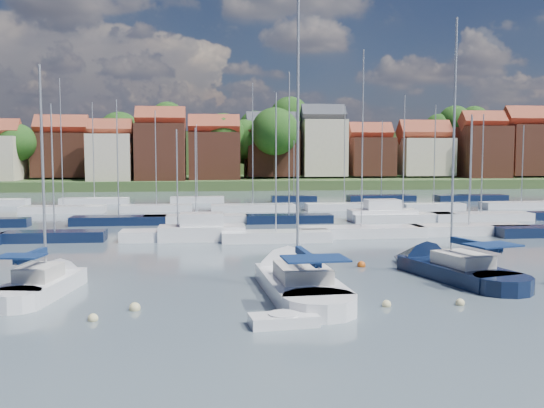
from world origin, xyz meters
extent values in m
plane|color=#485662|center=(0.00, 40.00, 0.00)|extent=(260.00, 260.00, 0.00)
cube|color=white|center=(-13.26, 1.82, 0.25)|extent=(3.39, 6.11, 1.20)
cone|color=white|center=(-12.63, 5.37, 0.25)|extent=(2.87, 3.19, 2.41)
cylinder|color=white|center=(-13.77, -1.03, 0.25)|extent=(2.80, 2.80, 1.20)
cube|color=beige|center=(-13.33, 1.42, 1.20)|extent=(2.08, 2.67, 0.70)
cylinder|color=#B2B2B7|center=(-13.19, 2.21, 6.20)|extent=(0.14, 0.14, 10.70)
cylinder|color=#B2B2B7|center=(-13.48, 0.63, 2.05)|extent=(0.67, 3.18, 0.10)
cube|color=#0F224B|center=(-13.48, 0.63, 2.20)|extent=(0.83, 3.06, 0.35)
cube|color=#0F224B|center=(-13.66, -0.39, 2.35)|extent=(2.27, 1.78, 0.08)
cube|color=white|center=(-0.28, 0.65, 0.25)|extent=(3.92, 8.43, 1.20)
cone|color=white|center=(-0.59, 5.79, 0.25)|extent=(3.67, 4.20, 3.43)
cylinder|color=white|center=(-0.03, -3.47, 0.25)|extent=(3.63, 3.63, 1.20)
cube|color=beige|center=(-0.24, 0.07, 1.20)|extent=(2.61, 3.57, 0.70)
cylinder|color=#B2B2B7|center=(-0.31, 1.22, 8.48)|extent=(0.14, 0.14, 15.26)
cylinder|color=#B2B2B7|center=(-0.17, -1.07, 2.05)|extent=(0.38, 4.57, 0.10)
cube|color=#0F224B|center=(-0.17, -1.07, 2.20)|extent=(0.56, 4.36, 0.35)
cube|color=#0F224B|center=(-0.08, -2.55, 2.35)|extent=(3.04, 2.23, 0.08)
cube|color=black|center=(9.16, 3.17, 0.25)|extent=(4.90, 7.87, 1.20)
cone|color=black|center=(7.93, 7.57, 0.25)|extent=(3.89, 4.25, 3.05)
cylinder|color=black|center=(10.14, -0.36, 0.25)|extent=(3.76, 3.76, 1.20)
cube|color=beige|center=(9.29, 2.68, 1.20)|extent=(2.87, 3.51, 0.70)
cylinder|color=#B2B2B7|center=(9.02, 3.66, 7.78)|extent=(0.14, 0.14, 13.86)
cylinder|color=#B2B2B7|center=(9.57, 1.70, 2.05)|extent=(1.19, 3.94, 0.10)
cube|color=#0F224B|center=(9.57, 1.70, 2.20)|extent=(1.33, 3.80, 0.35)
cube|color=#0F224B|center=(9.92, 0.43, 2.35)|extent=(2.99, 2.46, 0.08)
cube|color=white|center=(-1.87, -5.06, 0.20)|extent=(2.95, 1.61, 0.55)
cylinder|color=white|center=(-1.87, -5.06, 0.35)|extent=(1.31, 1.31, 0.35)
sphere|color=beige|center=(-9.88, -3.44, 0.00)|extent=(0.44, 0.44, 0.44)
sphere|color=beige|center=(-8.30, -1.85, 0.00)|extent=(0.52, 0.52, 0.52)
sphere|color=beige|center=(3.33, -2.50, 0.00)|extent=(0.42, 0.42, 0.42)
sphere|color=#D85914|center=(4.71, 7.27, 0.00)|extent=(0.52, 0.52, 0.52)
sphere|color=beige|center=(6.87, -2.62, 0.00)|extent=(0.43, 0.43, 0.43)
cube|color=black|center=(-17.11, 20.54, 0.35)|extent=(8.01, 2.24, 1.00)
cylinder|color=#B2B2B7|center=(-17.11, 20.54, 5.93)|extent=(0.12, 0.12, 10.16)
cube|color=white|center=(-7.27, 20.20, 0.35)|extent=(9.22, 2.58, 1.00)
cylinder|color=#B2B2B7|center=(-7.27, 20.20, 4.94)|extent=(0.12, 0.12, 8.18)
cube|color=white|center=(0.63, 18.61, 0.35)|extent=(8.78, 2.46, 1.00)
cylinder|color=#B2B2B7|center=(0.63, 18.61, 6.38)|extent=(0.12, 0.12, 11.06)
cube|color=white|center=(8.23, 20.67, 0.35)|extent=(10.79, 3.02, 1.00)
cylinder|color=#B2B2B7|center=(8.23, 20.67, 8.29)|extent=(0.12, 0.12, 14.87)
cube|color=white|center=(17.98, 21.03, 0.35)|extent=(10.13, 2.84, 1.00)
cylinder|color=#B2B2B7|center=(17.98, 21.03, 5.65)|extent=(0.12, 0.12, 9.59)
cube|color=white|center=(-5.31, 20.00, 0.50)|extent=(7.00, 2.60, 1.40)
cube|color=white|center=(-5.31, 20.00, 1.60)|extent=(3.50, 2.20, 1.30)
cube|color=black|center=(-13.55, 31.64, 0.35)|extent=(9.30, 2.60, 1.00)
cylinder|color=#B2B2B7|center=(-13.55, 31.64, 6.59)|extent=(0.12, 0.12, 11.48)
cube|color=white|center=(-5.94, 32.01, 0.35)|extent=(10.40, 2.91, 1.00)
cylinder|color=#B2B2B7|center=(-5.94, 32.01, 5.24)|extent=(0.12, 0.12, 8.77)
cube|color=black|center=(3.48, 31.28, 0.35)|extent=(8.80, 2.46, 1.00)
cylinder|color=#B2B2B7|center=(3.48, 31.28, 8.01)|extent=(0.12, 0.12, 14.33)
cube|color=white|center=(15.40, 31.16, 0.35)|extent=(10.73, 3.00, 1.00)
cylinder|color=#B2B2B7|center=(15.40, 31.16, 6.92)|extent=(0.12, 0.12, 12.14)
cube|color=white|center=(23.82, 30.97, 0.35)|extent=(10.48, 2.93, 1.00)
cylinder|color=#B2B2B7|center=(23.82, 30.97, 5.99)|extent=(0.12, 0.12, 10.28)
cube|color=white|center=(13.46, 32.00, 0.50)|extent=(7.00, 2.60, 1.40)
cube|color=white|center=(13.46, 32.00, 1.60)|extent=(3.50, 2.20, 1.30)
cube|color=white|center=(-21.71, 44.21, 0.35)|extent=(9.71, 2.72, 1.00)
cylinder|color=#B2B2B7|center=(-21.71, 44.21, 8.29)|extent=(0.12, 0.12, 14.88)
cube|color=white|center=(-10.84, 44.51, 0.35)|extent=(8.49, 2.38, 1.00)
cylinder|color=#B2B2B7|center=(-10.84, 44.51, 6.51)|extent=(0.12, 0.12, 11.31)
cube|color=white|center=(0.79, 43.78, 0.35)|extent=(10.16, 2.85, 1.00)
cylinder|color=#B2B2B7|center=(0.79, 43.78, 8.15)|extent=(0.12, 0.12, 14.59)
cube|color=white|center=(12.17, 43.90, 0.35)|extent=(9.53, 2.67, 1.00)
cylinder|color=#B2B2B7|center=(12.17, 43.90, 6.81)|extent=(0.12, 0.12, 11.91)
cube|color=white|center=(23.16, 42.50, 0.35)|extent=(7.62, 2.13, 1.00)
cylinder|color=#B2B2B7|center=(23.16, 42.50, 6.91)|extent=(0.12, 0.12, 12.13)
cube|color=white|center=(35.22, 43.59, 0.35)|extent=(10.17, 2.85, 1.00)
cylinder|color=#B2B2B7|center=(35.22, 43.59, 5.72)|extent=(0.12, 0.12, 9.73)
cube|color=white|center=(-20.26, 56.56, 0.35)|extent=(9.24, 2.59, 1.00)
cylinder|color=#B2B2B7|center=(-20.26, 56.56, 7.43)|extent=(0.12, 0.12, 13.17)
cube|color=white|center=(-6.08, 57.30, 0.35)|extent=(7.57, 2.12, 1.00)
cylinder|color=#B2B2B7|center=(-6.08, 57.30, 5.97)|extent=(0.12, 0.12, 10.24)
cube|color=black|center=(7.88, 57.47, 0.35)|extent=(6.58, 1.84, 1.00)
cylinder|color=#B2B2B7|center=(7.88, 57.47, 4.85)|extent=(0.12, 0.12, 8.01)
cube|color=black|center=(20.94, 57.40, 0.35)|extent=(9.92, 2.78, 1.00)
cylinder|color=#B2B2B7|center=(20.94, 57.40, 6.31)|extent=(0.12, 0.12, 10.92)
cube|color=black|center=(34.28, 56.37, 0.35)|extent=(10.55, 2.95, 1.00)
cylinder|color=#B2B2B7|center=(34.28, 56.37, 6.61)|extent=(0.12, 0.12, 11.51)
cube|color=#41542A|center=(0.00, 117.00, 0.30)|extent=(200.00, 70.00, 3.00)
cube|color=#41542A|center=(0.00, 142.00, 5.00)|extent=(200.00, 60.00, 14.00)
cube|color=brown|center=(-33.65, 97.79, 6.56)|extent=(10.37, 9.97, 8.73)
cube|color=brown|center=(-33.65, 97.79, 12.20)|extent=(10.57, 5.13, 5.13)
cube|color=beige|center=(-22.74, 89.00, 6.08)|extent=(8.09, 8.80, 8.96)
cube|color=brown|center=(-22.74, 89.00, 11.55)|extent=(8.25, 4.00, 4.00)
cube|color=brown|center=(-13.35, 89.94, 7.08)|extent=(9.36, 10.17, 10.97)
cube|color=brown|center=(-13.35, 89.94, 13.72)|extent=(9.54, 4.63, 4.63)
cube|color=brown|center=(-3.04, 91.65, 6.31)|extent=(9.90, 8.56, 9.42)
cube|color=brown|center=(-3.04, 91.65, 12.23)|extent=(10.10, 4.90, 4.90)
cube|color=brown|center=(9.10, 96.65, 6.95)|extent=(10.59, 8.93, 9.49)
cube|color=#383A42|center=(9.10, 96.65, 12.99)|extent=(10.80, 5.24, 5.24)
cube|color=beige|center=(19.71, 95.80, 8.02)|extent=(9.01, 8.61, 11.65)
cube|color=#383A42|center=(19.71, 95.80, 14.95)|extent=(9.19, 4.46, 4.46)
cube|color=brown|center=(30.17, 97.00, 6.20)|extent=(9.10, 9.34, 8.00)
cube|color=brown|center=(30.17, 97.00, 11.32)|extent=(9.28, 4.50, 4.50)
cube|color=beige|center=(41.95, 96.59, 6.14)|extent=(10.86, 9.59, 7.88)
cube|color=brown|center=(41.95, 96.59, 11.41)|extent=(11.07, 5.37, 5.37)
cube|color=brown|center=(53.76, 93.92, 7.09)|extent=(9.18, 9.96, 10.97)
cube|color=brown|center=(53.76, 93.92, 13.70)|extent=(9.36, 4.54, 4.54)
cube|color=brown|center=(65.18, 95.21, 7.58)|extent=(11.39, 9.67, 10.76)
cube|color=brown|center=(65.18, 95.21, 14.36)|extent=(11.62, 5.64, 5.64)
cylinder|color=#382619|center=(56.77, 115.51, 8.51)|extent=(0.50, 0.50, 4.47)
sphere|color=#2E5319|center=(56.77, 115.51, 14.58)|extent=(8.18, 8.18, 8.18)
cylinder|color=#382619|center=(3.46, 95.93, 3.83)|extent=(0.50, 0.50, 4.46)
sphere|color=#2E5319|center=(3.46, 95.93, 9.88)|extent=(8.15, 8.15, 8.15)
cylinder|color=#382619|center=(15.22, 113.68, 8.58)|extent=(0.50, 0.50, 5.15)
sphere|color=#2E5319|center=(15.22, 113.68, 15.56)|extent=(9.41, 9.41, 9.41)
cylinder|color=#382619|center=(-13.54, 116.31, 8.68)|extent=(0.50, 0.50, 4.56)
sphere|color=#2E5319|center=(-13.54, 116.31, 14.87)|extent=(8.34, 8.34, 8.34)
cylinder|color=#382619|center=(-23.24, 105.25, 4.18)|extent=(0.50, 0.50, 5.15)
sphere|color=#2E5319|center=(-23.24, 105.25, 11.17)|extent=(9.42, 9.42, 9.42)
cylinder|color=#382619|center=(-38.67, 107.32, 6.76)|extent=(0.50, 0.50, 3.42)
sphere|color=#2E5319|center=(-38.67, 107.32, 11.40)|extent=(6.26, 6.26, 6.26)
cylinder|color=#382619|center=(13.76, 104.71, 3.48)|extent=(0.50, 0.50, 3.77)
sphere|color=#2E5319|center=(13.76, 104.71, 8.60)|extent=(6.89, 6.89, 6.89)
cylinder|color=#382619|center=(9.05, 90.94, 4.21)|extent=(0.50, 0.50, 5.21)
sphere|color=#2E5319|center=(9.05, 90.94, 11.28)|extent=(9.53, 9.53, 9.53)
cylinder|color=#382619|center=(61.93, 101.62, 3.09)|extent=(0.50, 0.50, 2.97)
sphere|color=#2E5319|center=(61.93, 101.62, 7.12)|extent=(5.44, 5.44, 5.44)
cylinder|color=#382619|center=(-1.15, 93.75, 4.02)|extent=(0.50, 0.50, 4.84)
sphere|color=#2E5319|center=(-1.15, 93.75, 10.59)|extent=(8.85, 8.85, 8.85)
cylinder|color=#382619|center=(52.68, 115.72, 8.17)|extent=(0.50, 0.50, 3.72)
sphere|color=#2E5319|center=(52.68, 115.72, 13.21)|extent=(6.80, 6.80, 6.80)
cylinder|color=#382619|center=(54.05, 94.13, 3.62)|extent=(0.50, 0.50, 4.05)
sphere|color=#2E5319|center=(54.05, 94.13, 9.11)|extent=(7.40, 7.40, 7.40)
cylinder|color=#382619|center=(-40.96, 92.79, 3.60)|extent=(0.50, 0.50, 4.00)
sphere|color=#2E5319|center=(-40.96, 92.79, 9.04)|extent=(7.32, 7.32, 7.32)
cylinder|color=#382619|center=(6.84, 113.29, 7.91)|extent=(0.50, 0.50, 3.93)
sphere|color=#2E5319|center=(6.84, 113.29, 13.24)|extent=(7.19, 7.19, 7.19)
cylinder|color=#382619|center=(30.65, 100.17, 3.51)|extent=(0.50, 0.50, 3.82)
sphere|color=#2E5319|center=(30.65, 100.17, 8.70)|extent=(6.99, 6.99, 6.99)
cylinder|color=#382619|center=(-17.44, 93.12, 3.34)|extent=(0.50, 0.50, 3.48)
sphere|color=#2E5319|center=(-17.44, 93.12, 8.07)|extent=(6.37, 6.37, 6.37)
cylinder|color=#382619|center=(57.51, 102.81, 3.09)|extent=(0.50, 0.50, 2.99)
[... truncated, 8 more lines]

